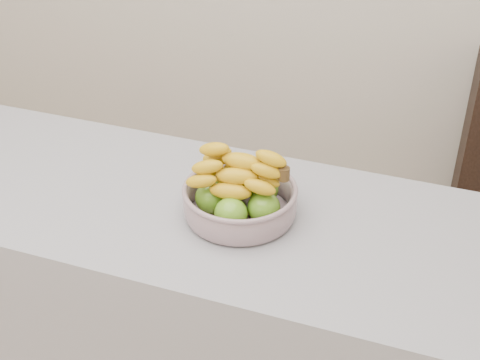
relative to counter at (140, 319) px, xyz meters
The scene contains 2 objects.
counter is the anchor object (origin of this frame).
fruit_bowl 0.59m from the counter, ahead, with size 0.27×0.27×0.17m.
Camera 1 is at (0.76, -0.84, 1.84)m, focal length 50.00 mm.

